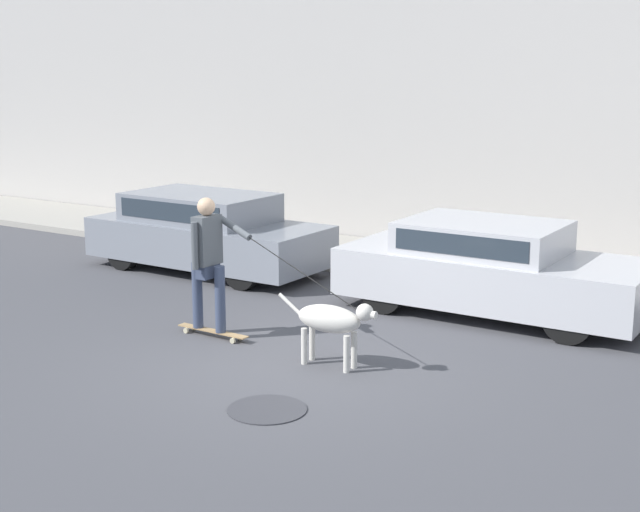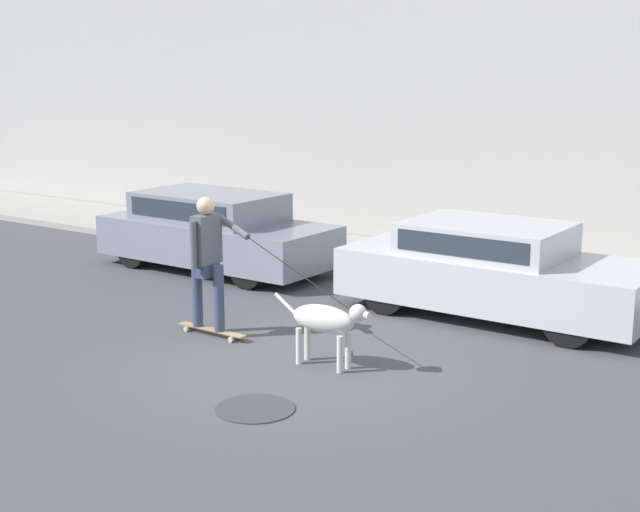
{
  "view_description": "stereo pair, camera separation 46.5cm",
  "coord_description": "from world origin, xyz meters",
  "px_view_note": "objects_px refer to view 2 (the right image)",
  "views": [
    {
      "loc": [
        5.43,
        -8.04,
        3.34
      ],
      "look_at": [
        -0.55,
        1.41,
        0.95
      ],
      "focal_mm": 50.0,
      "sensor_mm": 36.0,
      "label": 1
    },
    {
      "loc": [
        5.81,
        -7.78,
        3.34
      ],
      "look_at": [
        -0.55,
        1.41,
        0.95
      ],
      "focal_mm": 50.0,
      "sensor_mm": 36.0,
      "label": 2
    }
  ],
  "objects_px": {
    "parked_car_0": "(215,232)",
    "parked_car_1": "(494,271)",
    "dog": "(326,321)",
    "skateboarder": "(208,257)"
  },
  "relations": [
    {
      "from": "parked_car_1",
      "to": "dog",
      "type": "height_order",
      "value": "parked_car_1"
    },
    {
      "from": "dog",
      "to": "skateboarder",
      "type": "xyz_separation_m",
      "value": [
        -1.9,
        0.16,
        0.48
      ]
    },
    {
      "from": "parked_car_1",
      "to": "dog",
      "type": "bearing_deg",
      "value": -102.5
    },
    {
      "from": "parked_car_0",
      "to": "skateboarder",
      "type": "relative_size",
      "value": 1.45
    },
    {
      "from": "parked_car_1",
      "to": "dog",
      "type": "relative_size",
      "value": 3.25
    },
    {
      "from": "parked_car_0",
      "to": "skateboarder",
      "type": "distance_m",
      "value": 3.78
    },
    {
      "from": "parked_car_0",
      "to": "dog",
      "type": "xyz_separation_m",
      "value": [
        4.31,
        -3.04,
        -0.1
      ]
    },
    {
      "from": "parked_car_0",
      "to": "skateboarder",
      "type": "height_order",
      "value": "skateboarder"
    },
    {
      "from": "parked_car_1",
      "to": "skateboarder",
      "type": "distance_m",
      "value": 3.88
    },
    {
      "from": "parked_car_0",
      "to": "parked_car_1",
      "type": "relative_size",
      "value": 0.99
    }
  ]
}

